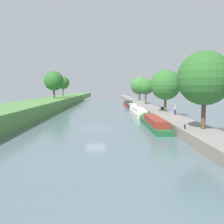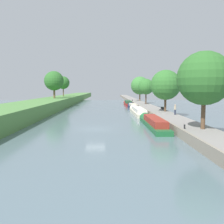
# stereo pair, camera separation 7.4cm
# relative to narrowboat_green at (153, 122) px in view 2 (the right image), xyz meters

# --- Properties ---
(ground_plane) EXTENTS (160.00, 160.00, 0.00)m
(ground_plane) POSITION_rel_narrowboat_green_xyz_m (-7.77, -1.87, -0.56)
(ground_plane) COLOR slate
(right_towpath) EXTENTS (3.63, 260.00, 1.00)m
(right_towpath) POSITION_rel_narrowboat_green_xyz_m (3.40, -1.87, -0.06)
(right_towpath) COLOR gray
(right_towpath) RESTS_ON ground_plane
(stone_quay) EXTENTS (0.25, 260.00, 1.05)m
(stone_quay) POSITION_rel_narrowboat_green_xyz_m (1.46, -1.87, -0.04)
(stone_quay) COLOR gray
(stone_quay) RESTS_ON ground_plane
(narrowboat_green) EXTENTS (1.94, 14.88, 2.02)m
(narrowboat_green) POSITION_rel_narrowboat_green_xyz_m (0.00, 0.00, 0.00)
(narrowboat_green) COLOR #1E6033
(narrowboat_green) RESTS_ON ground_plane
(narrowboat_cream) EXTENTS (2.19, 16.77, 2.08)m
(narrowboat_cream) POSITION_rel_narrowboat_green_xyz_m (-0.02, 17.73, -0.03)
(narrowboat_cream) COLOR beige
(narrowboat_cream) RESTS_ON ground_plane
(narrowboat_navy) EXTENTS (1.98, 10.76, 1.89)m
(narrowboat_navy) POSITION_rel_narrowboat_green_xyz_m (0.18, 31.23, -0.03)
(narrowboat_navy) COLOR #141E42
(narrowboat_navy) RESTS_ON ground_plane
(narrowboat_red) EXTENTS (2.02, 13.21, 2.07)m
(narrowboat_red) POSITION_rel_narrowboat_green_xyz_m (-0.07, 44.09, 0.04)
(narrowboat_red) COLOR maroon
(narrowboat_red) RESTS_ON ground_plane
(tree_rightbank_near) EXTENTS (5.54, 5.54, 8.01)m
(tree_rightbank_near) POSITION_rel_narrowboat_green_xyz_m (3.74, -8.35, 5.66)
(tree_rightbank_near) COLOR brown
(tree_rightbank_near) RESTS_ON right_towpath
(tree_rightbank_midnear) EXTENTS (5.43, 5.43, 7.54)m
(tree_rightbank_midnear) POSITION_rel_narrowboat_green_xyz_m (4.29, 11.75, 5.24)
(tree_rightbank_midnear) COLOR brown
(tree_rightbank_midnear) RESTS_ON right_towpath
(tree_rightbank_midfar) EXTENTS (4.18, 4.18, 6.72)m
(tree_rightbank_midfar) POSITION_rel_narrowboat_green_xyz_m (3.95, 33.58, 5.05)
(tree_rightbank_midfar) COLOR #4C3828
(tree_rightbank_midfar) RESTS_ON right_towpath
(tree_rightbank_far) EXTENTS (6.07, 6.07, 8.15)m
(tree_rightbank_far) POSITION_rel_narrowboat_green_xyz_m (4.57, 51.98, 5.54)
(tree_rightbank_far) COLOR brown
(tree_rightbank_far) RESTS_ON right_towpath
(tree_leftbank_downstream) EXTENTS (5.43, 5.43, 7.59)m
(tree_leftbank_downstream) POSITION_rel_narrowboat_green_xyz_m (-21.28, 37.41, 6.69)
(tree_leftbank_downstream) COLOR brown
(tree_leftbank_downstream) RESTS_ON left_grassy_bank
(tree_leftbank_upstream) EXTENTS (4.38, 4.38, 6.90)m
(tree_leftbank_upstream) POSITION_rel_narrowboat_green_xyz_m (-21.65, 53.85, 6.53)
(tree_leftbank_upstream) COLOR brown
(tree_leftbank_upstream) RESTS_ON left_grassy_bank
(person_walking) EXTENTS (0.34, 0.34, 1.66)m
(person_walking) POSITION_rel_narrowboat_green_xyz_m (4.56, 5.88, 1.31)
(person_walking) COLOR #282D42
(person_walking) RESTS_ON right_towpath
(mooring_bollard_near) EXTENTS (0.16, 0.16, 0.45)m
(mooring_bollard_near) POSITION_rel_narrowboat_green_xyz_m (1.88, -8.20, 0.66)
(mooring_bollard_near) COLOR black
(mooring_bollard_near) RESTS_ON right_towpath
(mooring_bollard_far) EXTENTS (0.16, 0.16, 0.45)m
(mooring_bollard_far) POSITION_rel_narrowboat_green_xyz_m (1.88, 50.15, 0.66)
(mooring_bollard_far) COLOR black
(mooring_bollard_far) RESTS_ON right_towpath
(park_bench) EXTENTS (0.44, 1.50, 0.47)m
(park_bench) POSITION_rel_narrowboat_green_xyz_m (4.76, 16.42, 0.78)
(park_bench) COLOR #333338
(park_bench) RESTS_ON right_towpath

